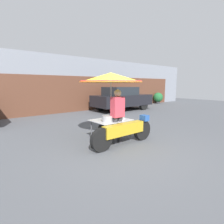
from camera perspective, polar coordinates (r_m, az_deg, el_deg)
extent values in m
plane|color=#4C4F54|center=(4.91, 3.64, -11.78)|extent=(36.00, 36.00, 0.00)
cube|color=gray|center=(11.70, -23.77, 8.26)|extent=(28.00, 2.00, 3.50)
cube|color=#563323|center=(10.73, -22.09, 5.09)|extent=(23.80, 0.06, 2.28)
cylinder|color=black|center=(5.63, 9.82, -5.82)|extent=(0.63, 0.14, 0.63)
cylinder|color=black|center=(4.60, -3.46, -9.07)|extent=(0.63, 0.14, 0.63)
cube|color=#B7931E|center=(5.04, 3.89, -5.58)|extent=(1.40, 0.24, 0.32)
cube|color=#234C93|center=(5.61, 10.55, -1.90)|extent=(0.20, 0.24, 0.18)
cylinder|color=black|center=(5.72, -1.99, -5.78)|extent=(0.57, 0.14, 0.57)
cylinder|color=#515156|center=(5.56, 6.06, -5.91)|extent=(0.03, 0.03, 0.63)
cylinder|color=#515156|center=(6.09, 1.06, -4.53)|extent=(0.03, 0.03, 0.63)
cylinder|color=#515156|center=(4.94, -2.05, -7.76)|extent=(0.03, 0.03, 0.63)
cylinder|color=#515156|center=(5.53, -6.75, -5.98)|extent=(0.03, 0.03, 0.63)
cube|color=#B2B2B7|center=(5.43, -0.33, -2.65)|extent=(1.15, 0.88, 0.02)
cylinder|color=#B2B2B7|center=(5.35, -0.34, 3.51)|extent=(0.03, 0.03, 1.15)
cone|color=yellow|center=(5.33, -0.34, 11.22)|extent=(1.90, 1.90, 0.28)
torus|color=red|center=(5.33, -0.34, 9.91)|extent=(1.86, 1.86, 0.05)
cylinder|color=#939399|center=(5.14, -1.51, -2.18)|extent=(0.31, 0.31, 0.18)
cylinder|color=silver|center=(5.44, 2.19, -1.44)|extent=(0.35, 0.35, 0.20)
cylinder|color=silver|center=(5.53, -1.94, -1.88)|extent=(0.26, 0.26, 0.09)
cylinder|color=#1E936B|center=(5.80, 0.61, -0.81)|extent=(0.21, 0.21, 0.20)
cylinder|color=#2D2D33|center=(5.18, 1.04, -6.05)|extent=(0.14, 0.14, 0.79)
cylinder|color=#2D2D33|center=(5.30, 2.54, -5.72)|extent=(0.14, 0.14, 0.79)
cube|color=#C13847|center=(5.11, 1.84, 1.64)|extent=(0.38, 0.22, 0.59)
sphere|color=tan|center=(5.07, 1.86, 6.17)|extent=(0.21, 0.21, 0.21)
cylinder|color=black|center=(12.31, 10.27, 2.26)|extent=(0.67, 0.20, 0.67)
cylinder|color=black|center=(13.37, 5.20, 2.89)|extent=(0.67, 0.20, 0.67)
cylinder|color=black|center=(10.52, 1.13, 1.29)|extent=(0.67, 0.20, 0.67)
cylinder|color=black|center=(11.75, -3.78, 2.07)|extent=(0.67, 0.20, 0.67)
cube|color=black|center=(11.90, 3.42, 3.89)|extent=(4.12, 1.84, 0.71)
cube|color=#1E2328|center=(11.73, 2.70, 6.87)|extent=(1.98, 1.62, 0.53)
cylinder|color=#2D2D33|center=(16.71, 14.74, 3.05)|extent=(0.35, 0.35, 0.22)
sphere|color=#1E5B2D|center=(16.67, 14.80, 4.67)|extent=(0.86, 0.86, 0.86)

